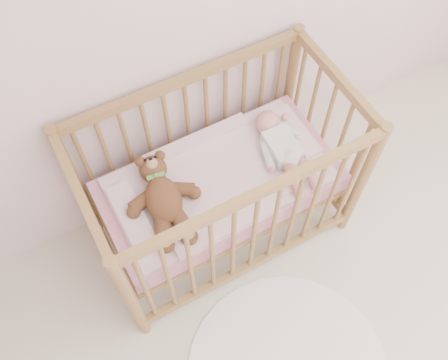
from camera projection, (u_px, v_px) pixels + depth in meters
crib at (219, 184)px, 2.60m from camera, size 1.36×0.76×1.00m
mattress at (219, 186)px, 2.61m from camera, size 1.22×0.62×0.13m
blanket at (219, 179)px, 2.55m from camera, size 1.10×0.58×0.06m
baby at (282, 145)px, 2.56m from camera, size 0.30×0.58×0.14m
teddy_bear at (164, 200)px, 2.39m from camera, size 0.47×0.60×0.15m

